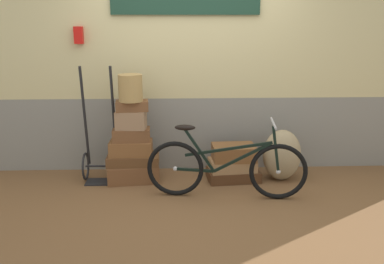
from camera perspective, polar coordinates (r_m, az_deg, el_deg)
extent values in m
cube|color=brown|center=(4.72, 0.25, -8.43)|extent=(9.11, 5.20, 0.06)
cube|color=gray|center=(5.37, -0.13, 0.00)|extent=(7.11, 0.20, 0.92)
cube|color=#CCBC84|center=(5.18, -0.14, 15.47)|extent=(7.11, 0.20, 1.94)
cube|color=#193828|center=(5.07, -0.89, 17.09)|extent=(1.75, 0.04, 0.22)
cube|color=red|center=(5.17, -15.33, 12.73)|extent=(0.10, 0.08, 0.20)
cube|color=brown|center=(5.02, -8.07, -5.49)|extent=(0.63, 0.43, 0.21)
cube|color=brown|center=(4.98, -8.08, -3.71)|extent=(0.61, 0.35, 0.12)
cube|color=brown|center=(4.93, -8.39, -2.16)|extent=(0.49, 0.29, 0.17)
cube|color=brown|center=(4.89, -8.33, -0.37)|extent=(0.44, 0.26, 0.15)
cube|color=#937051|center=(4.84, -8.40, 1.65)|extent=(0.36, 0.24, 0.21)
cube|color=brown|center=(4.82, -8.25, 3.60)|extent=(0.39, 0.25, 0.12)
cube|color=#4C2D19|center=(5.03, 5.67, -5.85)|extent=(0.64, 0.43, 0.13)
cube|color=#9E754C|center=(4.99, 5.55, -4.50)|extent=(0.57, 0.39, 0.13)
cube|color=brown|center=(4.94, 5.76, -2.82)|extent=(0.52, 0.37, 0.18)
cylinder|color=#A8844C|center=(4.76, -8.47, 6.02)|extent=(0.27, 0.27, 0.31)
torus|color=black|center=(5.14, -14.43, -4.58)|extent=(0.03, 0.33, 0.33)
torus|color=black|center=(5.07, -10.06, -4.60)|extent=(0.03, 0.33, 0.33)
cylinder|color=black|center=(5.10, -12.26, -4.60)|extent=(0.39, 0.02, 0.02)
cylinder|color=black|center=(4.97, -14.54, 1.98)|extent=(0.03, 0.19, 1.20)
cylinder|color=black|center=(4.91, -10.72, 2.04)|extent=(0.03, 0.19, 1.20)
cube|color=black|center=(5.06, -12.37, -6.71)|extent=(0.35, 0.22, 0.02)
ellipsoid|color=#9E8966|center=(5.06, 12.26, -3.10)|extent=(0.45, 0.38, 0.61)
torus|color=black|center=(4.49, -2.32, -5.07)|extent=(0.62, 0.13, 0.62)
sphere|color=#B2B2B7|center=(4.49, -2.32, -5.07)|extent=(0.05, 0.05, 0.05)
torus|color=black|center=(4.49, 11.79, -5.38)|extent=(0.62, 0.13, 0.62)
sphere|color=#B2B2B7|center=(4.49, 11.79, -5.38)|extent=(0.05, 0.05, 0.05)
cube|color=black|center=(4.41, 6.99, -3.45)|extent=(0.62, 0.10, 0.36)
cube|color=black|center=(4.40, 1.05, -2.56)|extent=(0.33, 0.07, 0.47)
cube|color=black|center=(4.47, 0.35, -5.25)|extent=(0.42, 0.08, 0.04)
cube|color=black|center=(4.38, 5.00, -2.33)|extent=(0.92, 0.14, 0.19)
cube|color=black|center=(4.41, 11.47, -2.34)|extent=(0.11, 0.04, 0.50)
ellipsoid|color=black|center=(4.34, -0.97, 0.62)|extent=(0.23, 0.12, 0.06)
cylinder|color=#A5A5AD|center=(4.33, 11.15, 1.20)|extent=(0.08, 0.46, 0.02)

